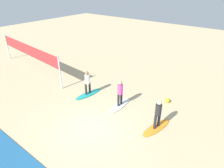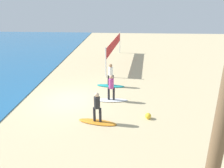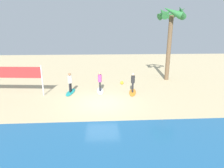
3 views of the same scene
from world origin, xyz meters
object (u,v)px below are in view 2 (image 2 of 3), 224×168
(surfer_orange, at_px, (97,105))
(beach_ball, at_px, (148,116))
(surfboard_white, at_px, (111,100))
(surfer_teal, at_px, (111,73))
(surfer_white, at_px, (111,86))
(surfboard_orange, at_px, (97,122))
(volleyball_net, at_px, (114,45))
(surfboard_teal, at_px, (111,86))

(surfer_orange, xyz_separation_m, beach_ball, (0.61, -2.70, -0.87))
(surfboard_white, xyz_separation_m, surfer_teal, (2.52, 0.21, 0.99))
(surfer_white, xyz_separation_m, surfer_teal, (2.52, 0.21, 0.00))
(surfboard_orange, relative_size, surfer_white, 1.28)
(surfboard_orange, xyz_separation_m, beach_ball, (0.61, -2.70, 0.12))
(surfboard_orange, bearing_deg, volleyball_net, -79.80)
(surfer_orange, distance_m, surfboard_teal, 5.39)
(surfer_white, distance_m, surfboard_teal, 2.71)
(surfer_white, bearing_deg, surfboard_white, -86.42)
(surfer_orange, bearing_deg, surfer_teal, -3.59)
(surfer_white, bearing_deg, volleyball_net, 2.07)
(surfer_orange, relative_size, volleyball_net, 0.18)
(beach_ball, bearing_deg, surfer_teal, 26.90)
(surfer_orange, relative_size, surfboard_white, 0.78)
(surfboard_white, relative_size, volleyball_net, 0.23)
(surfboard_orange, bearing_deg, surfer_white, -89.84)
(surfer_white, relative_size, volleyball_net, 0.18)
(surfboard_teal, xyz_separation_m, beach_ball, (-4.67, -2.37, 0.12))
(surfboard_orange, distance_m, surfboard_teal, 5.29)
(surfboard_teal, bearing_deg, surfer_teal, -83.39)
(surfer_orange, distance_m, surfboard_white, 2.99)
(volleyball_net, relative_size, beach_ball, 27.54)
(surfboard_orange, relative_size, surfer_orange, 1.28)
(surfboard_white, bearing_deg, beach_ball, 132.71)
(surfboard_orange, height_order, surfboard_white, same)
(volleyball_net, bearing_deg, surfboard_teal, -178.97)
(surfboard_orange, xyz_separation_m, surfboard_white, (2.77, -0.54, 0.00))
(surfboard_orange, distance_m, surfer_teal, 5.39)
(surfboard_teal, height_order, surfer_teal, surfer_teal)
(surfboard_teal, xyz_separation_m, volleyball_net, (6.57, 0.12, 1.74))
(surfer_white, bearing_deg, surfboard_orange, 168.93)
(surfboard_orange, distance_m, surfer_orange, 0.99)
(surfboard_white, bearing_deg, surfboard_orange, 76.58)
(surfboard_teal, height_order, beach_ball, beach_ball)
(surfer_orange, xyz_separation_m, surfboard_white, (2.77, -0.54, -0.99))
(surfboard_teal, bearing_deg, surfer_orange, 93.02)
(surfer_orange, bearing_deg, volleyball_net, -1.03)
(surfer_teal, bearing_deg, surfboard_orange, 176.41)
(surfboard_orange, xyz_separation_m, surfer_orange, (0.00, 0.00, 0.99))
(surfer_teal, bearing_deg, volleyball_net, 1.03)
(surfer_white, height_order, beach_ball, surfer_white)
(surfboard_orange, height_order, surfer_teal, surfer_teal)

